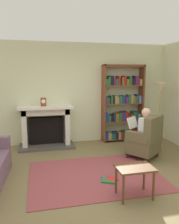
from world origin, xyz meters
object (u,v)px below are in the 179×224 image
mantel_clock (43,102)px  side_table (135,172)px  fireplace (46,125)px  armchair_reading (146,140)px  floor_lamp (160,92)px  seated_reader (141,130)px  bookshelf (123,105)px

mantel_clock → side_table: (1.25, -2.74, -0.77)m
fireplace → armchair_reading: (2.12, -1.39, -0.15)m
fireplace → floor_lamp: size_ratio=0.84×
seated_reader → mantel_clock: bearing=-66.5°
mantel_clock → seated_reader: (2.10, -1.20, -0.56)m
seated_reader → floor_lamp: floor_lamp is taller
floor_lamp → seated_reader: bearing=-141.3°
bookshelf → armchair_reading: bookshelf is taller
fireplace → bookshelf: 2.18m
armchair_reading → seated_reader: bearing=-90.0°
fireplace → armchair_reading: bearing=-33.3°
bookshelf → armchair_reading: 1.55m
seated_reader → floor_lamp: bearing=-178.1°
armchair_reading → mantel_clock: bearing=-67.5°
mantel_clock → armchair_reading: size_ratio=0.22×
bookshelf → seated_reader: size_ratio=1.86×
floor_lamp → bookshelf: bearing=136.9°
mantel_clock → side_table: bearing=-65.5°
armchair_reading → side_table: size_ratio=1.73×
floor_lamp → fireplace: bearing=167.2°
fireplace → mantel_clock: 0.62m
mantel_clock → bookshelf: bearing=3.5°
mantel_clock → bookshelf: bookshelf is taller
seated_reader → floor_lamp: (0.81, 0.65, 0.79)m
armchair_reading → side_table: armchair_reading is taller
bookshelf → seated_reader: (-0.08, -1.34, -0.40)m
armchair_reading → floor_lamp: size_ratio=0.58×
mantel_clock → side_table: 3.11m
fireplace → armchair_reading: 2.54m
armchair_reading → fireplace: bearing=-70.0°
side_table → floor_lamp: bearing=52.8°
fireplace → seated_reader: size_ratio=1.22×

